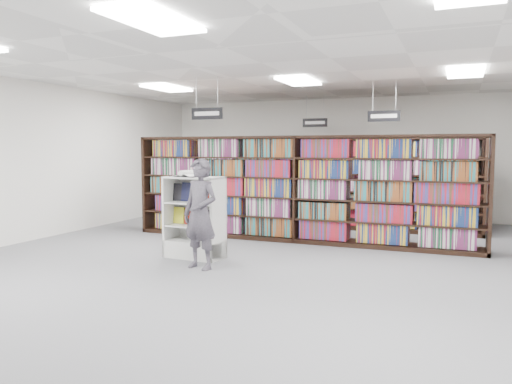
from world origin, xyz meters
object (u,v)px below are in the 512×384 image
at_px(bookshelf_row_near, 298,189).
at_px(shopper, 200,214).
at_px(endcap_display, 196,230).
at_px(open_book, 187,175).

bearing_deg(bookshelf_row_near, shopper, -104.27).
xyz_separation_m(endcap_display, open_book, (-0.11, -0.07, 0.94)).
bearing_deg(shopper, open_book, 147.33).
relative_size(bookshelf_row_near, open_book, 11.20).
bearing_deg(bookshelf_row_near, open_book, -120.65).
height_order(endcap_display, shopper, shopper).
bearing_deg(shopper, bookshelf_row_near, 89.58).
xyz_separation_m(open_book, shopper, (0.57, -0.61, -0.56)).
height_order(bookshelf_row_near, endcap_display, bookshelf_row_near).
relative_size(endcap_display, open_book, 2.21).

